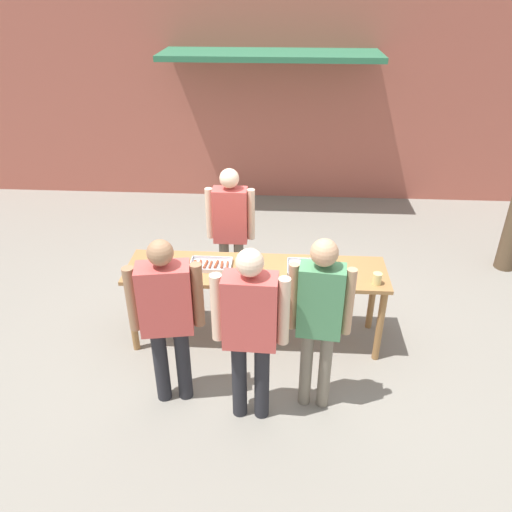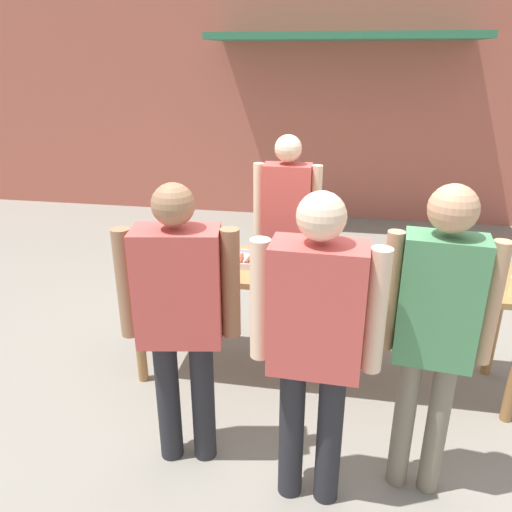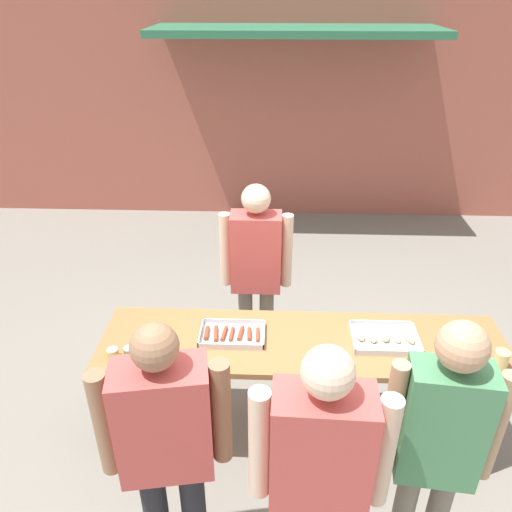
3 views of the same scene
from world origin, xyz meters
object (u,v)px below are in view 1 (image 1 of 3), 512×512
at_px(food_tray_sausages, 211,265).
at_px(person_customer_waiting_in_line, 250,324).
at_px(food_tray_buns, 309,268).
at_px(beer_cup, 377,279).
at_px(condiment_jar_ketchup, 145,273).
at_px(condiment_jar_mustard, 135,274).
at_px(person_customer_holding_hotdog, 167,311).
at_px(person_server_behind_table, 231,224).
at_px(person_customer_with_cup, 320,312).

bearing_deg(food_tray_sausages, person_customer_waiting_in_line, -66.35).
xyz_separation_m(food_tray_buns, beer_cup, (0.64, -0.23, 0.04)).
bearing_deg(condiment_jar_ketchup, condiment_jar_mustard, -168.59).
xyz_separation_m(condiment_jar_mustard, beer_cup, (2.33, 0.01, 0.03)).
xyz_separation_m(food_tray_buns, person_customer_holding_hotdog, (-1.22, -0.93, 0.09)).
height_order(food_tray_buns, person_server_behind_table, person_server_behind_table).
relative_size(food_tray_buns, condiment_jar_mustard, 5.94).
height_order(food_tray_sausages, beer_cup, beer_cup).
bearing_deg(beer_cup, person_customer_waiting_in_line, -142.85).
bearing_deg(food_tray_buns, person_customer_waiting_in_line, -114.81).
bearing_deg(person_customer_with_cup, person_customer_holding_hotdog, 6.29).
distance_m(person_customer_holding_hotdog, person_customer_with_cup, 1.28).
bearing_deg(food_tray_sausages, person_server_behind_table, 79.92).
bearing_deg(person_customer_with_cup, person_server_behind_table, -54.79).
bearing_deg(person_customer_with_cup, beer_cup, -123.08).
xyz_separation_m(food_tray_buns, person_server_behind_table, (-0.86, 0.72, 0.10)).
xyz_separation_m(condiment_jar_mustard, person_customer_holding_hotdog, (0.47, -0.69, 0.07)).
bearing_deg(person_customer_with_cup, food_tray_sausages, -35.51).
distance_m(person_server_behind_table, person_customer_holding_hotdog, 1.69).
bearing_deg(person_server_behind_table, person_customer_holding_hotdog, -102.33).
bearing_deg(person_customer_waiting_in_line, person_customer_with_cup, -162.04).
relative_size(condiment_jar_mustard, person_customer_holding_hotdog, 0.04).
bearing_deg(food_tray_buns, food_tray_sausages, 179.94).
height_order(food_tray_sausages, person_customer_holding_hotdog, person_customer_holding_hotdog).
xyz_separation_m(condiment_jar_mustard, person_customer_with_cup, (1.75, -0.70, 0.13)).
relative_size(person_customer_with_cup, person_customer_waiting_in_line, 1.01).
bearing_deg(person_server_behind_table, food_tray_buns, -40.14).
bearing_deg(beer_cup, food_tray_buns, 160.42).
bearing_deg(person_server_behind_table, person_customer_with_cup, -61.07).
xyz_separation_m(beer_cup, person_customer_with_cup, (-0.58, -0.71, 0.10)).
xyz_separation_m(beer_cup, person_customer_waiting_in_line, (-1.14, -0.87, 0.07)).
bearing_deg(person_customer_holding_hotdog, food_tray_buns, -152.44).
bearing_deg(person_server_behind_table, beer_cup, -32.38).
bearing_deg(food_tray_sausages, condiment_jar_mustard, -161.58).
height_order(person_server_behind_table, person_customer_waiting_in_line, person_customer_waiting_in_line).
bearing_deg(food_tray_sausages, person_customer_with_cup, -41.92).
distance_m(food_tray_buns, condiment_jar_mustard, 1.71).
bearing_deg(person_server_behind_table, condiment_jar_mustard, -130.99).
relative_size(food_tray_sausages, person_customer_waiting_in_line, 0.25).
bearing_deg(person_customer_waiting_in_line, food_tray_buns, -112.76).
height_order(food_tray_buns, condiment_jar_mustard, condiment_jar_mustard).
relative_size(condiment_jar_ketchup, person_customer_waiting_in_line, 0.04).
bearing_deg(condiment_jar_mustard, person_server_behind_table, 48.89).
xyz_separation_m(condiment_jar_mustard, condiment_jar_ketchup, (0.10, 0.02, 0.00)).
xyz_separation_m(beer_cup, person_server_behind_table, (-1.49, 0.95, 0.06)).
bearing_deg(beer_cup, condiment_jar_mustard, -179.80).
distance_m(condiment_jar_mustard, person_customer_waiting_in_line, 1.47).
height_order(condiment_jar_ketchup, beer_cup, beer_cup).
height_order(person_customer_holding_hotdog, person_customer_with_cup, person_customer_with_cup).
distance_m(food_tray_sausages, person_server_behind_table, 0.74).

